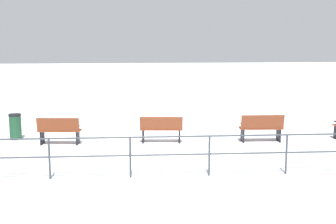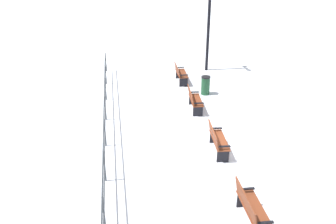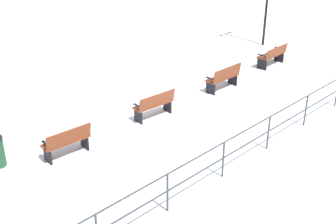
# 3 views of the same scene
# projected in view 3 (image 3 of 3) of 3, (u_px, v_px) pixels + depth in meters

# --- Properties ---
(ground_plane) EXTENTS (80.00, 80.00, 0.00)m
(ground_plane) POSITION_uv_depth(u_px,v_px,m) (155.00, 117.00, 15.24)
(ground_plane) COLOR white
(ground_plane) RESTS_ON ground
(bench_nearest) EXTENTS (0.56, 1.45, 0.87)m
(bench_nearest) POSITION_uv_depth(u_px,v_px,m) (273.00, 55.00, 19.20)
(bench_nearest) COLOR brown
(bench_nearest) RESTS_ON ground
(bench_second) EXTENTS (0.56, 1.44, 0.95)m
(bench_second) POSITION_uv_depth(u_px,v_px,m) (224.00, 77.00, 17.01)
(bench_second) COLOR brown
(bench_second) RESTS_ON ground
(bench_third) EXTENTS (0.60, 1.44, 0.91)m
(bench_third) POSITION_uv_depth(u_px,v_px,m) (154.00, 104.00, 15.02)
(bench_third) COLOR brown
(bench_third) RESTS_ON ground
(bench_fourth) EXTENTS (0.61, 1.40, 0.92)m
(bench_fourth) POSITION_uv_depth(u_px,v_px,m) (67.00, 141.00, 12.93)
(bench_fourth) COLOR brown
(bench_fourth) RESTS_ON ground
(waterfront_railing) EXTENTS (0.05, 18.20, 1.06)m
(waterfront_railing) POSITION_uv_depth(u_px,v_px,m) (247.00, 139.00, 12.55)
(waterfront_railing) COLOR #383D42
(waterfront_railing) RESTS_ON ground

